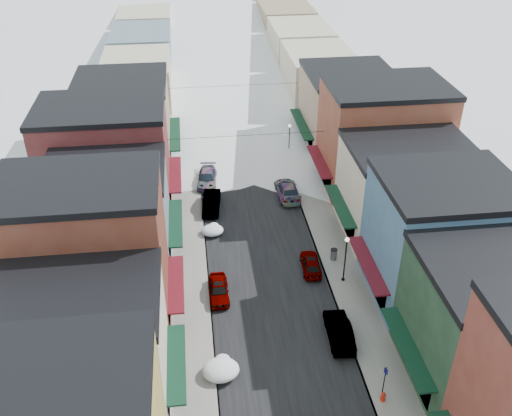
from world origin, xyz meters
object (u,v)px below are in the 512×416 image
object	(u,v)px
streetlamp_near	(346,254)
fire_hydrant	(383,397)
trash_can	(334,254)
car_green_sedan	(339,331)
car_dark_hatch	(211,203)
car_silver_sedan	(219,290)

from	to	relation	value
streetlamp_near	fire_hydrant	bearing A→B (deg)	-92.53
fire_hydrant	streetlamp_near	size ratio (longest dim) A/B	0.17
trash_can	fire_hydrant	bearing A→B (deg)	-91.58
car_green_sedan	car_dark_hatch	bearing A→B (deg)	-64.23
car_silver_sedan	streetlamp_near	xyz separation A→B (m)	(10.62, 0.64, 2.21)
car_green_sedan	fire_hydrant	xyz separation A→B (m)	(1.47, -6.05, -0.29)
car_dark_hatch	fire_hydrant	xyz separation A→B (m)	(9.89, -25.57, -0.28)
fire_hydrant	car_dark_hatch	bearing A→B (deg)	111.14
car_green_sedan	fire_hydrant	bearing A→B (deg)	106.12
fire_hydrant	trash_can	distance (m)	15.57
car_green_sedan	streetlamp_near	bearing A→B (deg)	-104.76
car_silver_sedan	car_green_sedan	size ratio (longest dim) A/B	0.85
car_silver_sedan	fire_hydrant	distance (m)	15.63
car_silver_sedan	streetlamp_near	distance (m)	10.87
car_silver_sedan	fire_hydrant	bearing A→B (deg)	-49.82
car_green_sedan	trash_can	size ratio (longest dim) A/B	4.50
fire_hydrant	streetlamp_near	bearing A→B (deg)	87.47
car_dark_hatch	fire_hydrant	distance (m)	27.41
streetlamp_near	car_dark_hatch	bearing A→B (deg)	128.86
car_silver_sedan	car_dark_hatch	bearing A→B (deg)	89.36
fire_hydrant	trash_can	world-z (taller)	trash_can
car_dark_hatch	streetlamp_near	xyz separation A→B (m)	(10.44, -12.96, 2.12)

